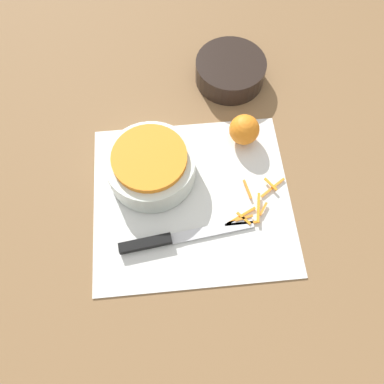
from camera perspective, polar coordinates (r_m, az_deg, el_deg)
The scene contains 7 objects.
ground_plane at distance 0.79m, azimuth -0.00°, elevation -1.09°, with size 4.00×4.00×0.00m, color olive.
cutting_board at distance 0.79m, azimuth -0.00°, elevation -1.00°, with size 0.41×0.37×0.01m.
bowl_speckled at distance 0.78m, azimuth -6.29°, elevation 4.06°, with size 0.19×0.19×0.08m.
bowl_dark at distance 0.95m, azimuth 5.84°, elevation 17.90°, with size 0.17×0.17×0.06m.
knife at distance 0.75m, azimuth -4.52°, elevation -7.34°, with size 0.27×0.05×0.02m.
orange_left at distance 0.84m, azimuth 7.97°, elevation 9.40°, with size 0.07×0.07×0.07m.
peel_pile at distance 0.78m, azimuth 9.34°, elevation -2.16°, with size 0.14×0.10×0.01m.
Camera 1 is at (-0.03, -0.32, 0.72)m, focal length 35.00 mm.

